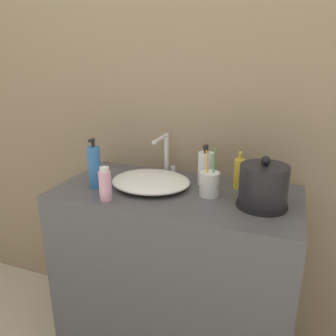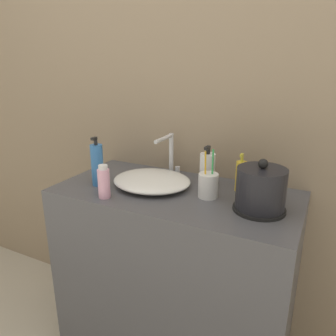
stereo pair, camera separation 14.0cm
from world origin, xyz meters
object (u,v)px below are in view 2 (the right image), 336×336
(electric_kettle, at_px, (261,191))
(lotion_bottle, at_px, (241,176))
(shampoo_bottle, at_px, (104,182))
(mouthwash_bottle, at_px, (207,169))
(faucet, at_px, (170,152))
(hand_cream_bottle, at_px, (97,165))
(toothbrush_cup, at_px, (208,185))

(electric_kettle, relative_size, lotion_bottle, 1.21)
(shampoo_bottle, xyz_separation_m, mouthwash_bottle, (0.33, 0.32, 0.01))
(lotion_bottle, bearing_deg, faucet, 172.19)
(lotion_bottle, distance_m, shampoo_bottle, 0.58)
(shampoo_bottle, distance_m, mouthwash_bottle, 0.46)
(lotion_bottle, bearing_deg, mouthwash_bottle, -178.24)
(mouthwash_bottle, distance_m, hand_cream_bottle, 0.49)
(faucet, height_order, electric_kettle, same)
(electric_kettle, height_order, lotion_bottle, electric_kettle)
(faucet, distance_m, mouthwash_bottle, 0.22)
(electric_kettle, height_order, hand_cream_bottle, hand_cream_bottle)
(electric_kettle, bearing_deg, lotion_bottle, 126.08)
(hand_cream_bottle, bearing_deg, mouthwash_bottle, 25.79)
(faucet, height_order, toothbrush_cup, toothbrush_cup)
(toothbrush_cup, relative_size, hand_cream_bottle, 0.93)
(mouthwash_bottle, bearing_deg, toothbrush_cup, -67.74)
(toothbrush_cup, height_order, shampoo_bottle, toothbrush_cup)
(faucet, bearing_deg, toothbrush_cup, -33.80)
(lotion_bottle, height_order, shampoo_bottle, lotion_bottle)
(faucet, height_order, shampoo_bottle, faucet)
(mouthwash_bottle, bearing_deg, hand_cream_bottle, -154.21)
(toothbrush_cup, distance_m, shampoo_bottle, 0.43)
(lotion_bottle, xyz_separation_m, hand_cream_bottle, (-0.59, -0.22, 0.03))
(hand_cream_bottle, bearing_deg, electric_kettle, 4.71)
(electric_kettle, relative_size, hand_cream_bottle, 0.91)
(electric_kettle, xyz_separation_m, shampoo_bottle, (-0.59, -0.16, -0.01))
(toothbrush_cup, relative_size, mouthwash_bottle, 1.12)
(shampoo_bottle, xyz_separation_m, hand_cream_bottle, (-0.11, 0.10, 0.03))
(faucet, bearing_deg, electric_kettle, -23.62)
(lotion_bottle, bearing_deg, toothbrush_cup, -128.38)
(faucet, xyz_separation_m, electric_kettle, (0.48, -0.21, -0.04))
(faucet, height_order, hand_cream_bottle, hand_cream_bottle)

